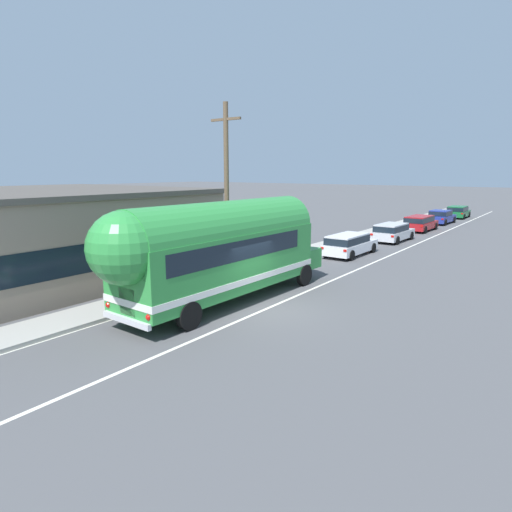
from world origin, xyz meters
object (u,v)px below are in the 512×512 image
object	(u,v)px
car_second	(392,231)
car_third	(420,222)
car_fourth	(441,216)
car_fifth	(458,211)
painted_bus	(218,248)
car_lead	(349,243)
utility_pole	(227,189)

from	to	relation	value
car_second	car_third	size ratio (longest dim) A/B	0.98
car_third	car_second	bearing A→B (deg)	-89.43
car_third	car_fourth	bearing A→B (deg)	89.98
car_fifth	painted_bus	bearing A→B (deg)	-90.17
painted_bus	car_fourth	distance (m)	34.20
car_lead	car_fifth	xyz separation A→B (m)	(0.34, 28.23, -0.01)
painted_bus	car_fifth	distance (m)	40.97
car_lead	car_fourth	world-z (taller)	same
painted_bus	car_fifth	xyz separation A→B (m)	(0.12, 40.94, -1.52)
painted_bus	car_fourth	xyz separation A→B (m)	(-0.07, 34.16, -1.56)
car_second	car_third	bearing A→B (deg)	90.57
car_lead	car_fourth	bearing A→B (deg)	89.57
painted_bus	car_fourth	size ratio (longest dim) A/B	2.60
car_second	car_fourth	xyz separation A→B (m)	(-0.07, 14.26, -0.05)
car_fifth	car_second	bearing A→B (deg)	-90.32
car_second	car_third	xyz separation A→B (m)	(-0.07, 7.25, 0.01)
painted_bus	car_third	size ratio (longest dim) A/B	2.59
painted_bus	car_third	xyz separation A→B (m)	(-0.07, 27.15, -1.51)
car_lead	utility_pole	bearing A→B (deg)	-105.92
painted_bus	car_third	world-z (taller)	painted_bus
car_third	car_fifth	world-z (taller)	same
utility_pole	painted_bus	bearing A→B (deg)	-54.18
car_lead	car_fifth	bearing A→B (deg)	89.30
utility_pole	car_second	distance (m)	16.71
car_second	car_fifth	xyz separation A→B (m)	(0.12, 21.04, -0.00)
car_fourth	car_fifth	bearing A→B (deg)	88.44
car_third	car_lead	bearing A→B (deg)	-90.62
utility_pole	car_second	xyz separation A→B (m)	(2.76, 16.08, -3.64)
painted_bus	car_lead	bearing A→B (deg)	91.02
painted_bus	car_second	xyz separation A→B (m)	(0.00, 19.90, -1.52)
car_lead	car_third	world-z (taller)	same
car_second	car_fourth	size ratio (longest dim) A/B	0.98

